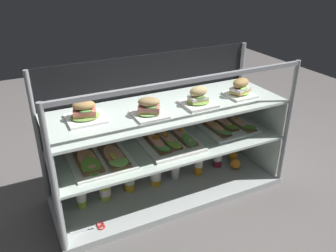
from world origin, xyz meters
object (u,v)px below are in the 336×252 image
(kitchen_scissors, at_px, (96,227))
(plated_roll_sandwich_far_left, at_px, (240,89))
(juice_bottle_front_right_end, at_px, (81,194))
(plated_roll_sandwich_mid_left, at_px, (149,109))
(open_sandwich_tray_near_right_corner, at_px, (100,159))
(plated_roll_sandwich_far_right, at_px, (85,113))
(orange_fruit_beside_bottles, at_px, (235,164))
(juice_bottle_back_left, at_px, (175,167))
(juice_bottle_front_left_end, at_px, (105,189))
(juice_bottle_front_middle, at_px, (129,179))
(juice_bottle_front_fourth, at_px, (218,155))
(open_sandwich_tray_far_right, at_px, (225,125))
(juice_bottle_tucked_behind, at_px, (199,162))
(orange_fruit_near_left_post, at_px, (233,155))
(open_sandwich_tray_mid_right, at_px, (169,141))
(juice_bottle_near_post, at_px, (156,173))
(plated_roll_sandwich_near_left_corner, at_px, (198,99))

(kitchen_scissors, bearing_deg, plated_roll_sandwich_far_left, 7.12)
(juice_bottle_front_right_end, bearing_deg, plated_roll_sandwich_mid_left, -15.61)
(plated_roll_sandwich_far_left, bearing_deg, open_sandwich_tray_near_right_corner, 178.21)
(plated_roll_sandwich_far_right, height_order, orange_fruit_beside_bottles, plated_roll_sandwich_far_right)
(orange_fruit_beside_bottles, bearing_deg, juice_bottle_front_right_end, 176.24)
(juice_bottle_back_left, height_order, orange_fruit_beside_bottles, juice_bottle_back_left)
(juice_bottle_front_left_end, distance_m, juice_bottle_back_left, 0.50)
(juice_bottle_front_middle, height_order, juice_bottle_back_left, juice_bottle_back_left)
(plated_roll_sandwich_mid_left, xyz_separation_m, juice_bottle_front_fourth, (0.58, 0.13, -0.52))
(plated_roll_sandwich_far_left, distance_m, orange_fruit_beside_bottles, 0.58)
(juice_bottle_front_middle, relative_size, juice_bottle_front_fourth, 0.93)
(open_sandwich_tray_near_right_corner, distance_m, juice_bottle_front_middle, 0.33)
(open_sandwich_tray_far_right, relative_size, juice_bottle_tucked_behind, 1.68)
(plated_roll_sandwich_far_left, xyz_separation_m, juice_bottle_front_left_end, (-0.90, 0.10, -0.54))
(plated_roll_sandwich_far_right, relative_size, kitchen_scissors, 1.03)
(juice_bottle_front_right_end, xyz_separation_m, orange_fruit_beside_bottles, (1.09, -0.07, -0.05))
(juice_bottle_front_middle, bearing_deg, orange_fruit_near_left_post, 0.59)
(open_sandwich_tray_far_right, distance_m, juice_bottle_back_left, 0.44)
(open_sandwich_tray_near_right_corner, bearing_deg, open_sandwich_tray_mid_right, 1.14)
(orange_fruit_near_left_post, bearing_deg, open_sandwich_tray_far_right, -157.03)
(plated_roll_sandwich_far_left, height_order, juice_bottle_near_post, plated_roll_sandwich_far_left)
(plated_roll_sandwich_far_left, relative_size, open_sandwich_tray_mid_right, 0.46)
(plated_roll_sandwich_far_right, height_order, juice_bottle_tucked_behind, plated_roll_sandwich_far_right)
(juice_bottle_front_right_end, xyz_separation_m, juice_bottle_front_middle, (0.32, 0.03, -0.01))
(juice_bottle_back_left, bearing_deg, plated_roll_sandwich_mid_left, -150.72)
(juice_bottle_front_fourth, bearing_deg, plated_roll_sandwich_mid_left, -167.66)
(plated_roll_sandwich_far_left, bearing_deg, juice_bottle_near_post, 169.89)
(open_sandwich_tray_near_right_corner, bearing_deg, juice_bottle_front_fourth, 5.02)
(plated_roll_sandwich_near_left_corner, height_order, juice_bottle_back_left, plated_roll_sandwich_near_left_corner)
(open_sandwich_tray_near_right_corner, distance_m, juice_bottle_tucked_behind, 0.74)
(plated_roll_sandwich_far_right, distance_m, juice_bottle_near_post, 0.67)
(plated_roll_sandwich_near_left_corner, xyz_separation_m, kitchen_scissors, (-0.71, -0.12, -0.61))
(juice_bottle_near_post, distance_m, juice_bottle_front_fourth, 0.49)
(plated_roll_sandwich_mid_left, height_order, kitchen_scissors, plated_roll_sandwich_mid_left)
(plated_roll_sandwich_far_left, bearing_deg, orange_fruit_beside_bottles, 28.34)
(plated_roll_sandwich_far_right, distance_m, juice_bottle_back_left, 0.77)
(open_sandwich_tray_far_right, relative_size, orange_fruit_beside_bottles, 5.10)
(open_sandwich_tray_far_right, bearing_deg, open_sandwich_tray_mid_right, -175.76)
(plated_roll_sandwich_far_left, xyz_separation_m, open_sandwich_tray_far_right, (-0.04, 0.07, -0.28))
(juice_bottle_front_middle, bearing_deg, open_sandwich_tray_far_right, -4.00)
(plated_roll_sandwich_mid_left, xyz_separation_m, juice_bottle_front_left_end, (-0.26, 0.12, -0.54))
(plated_roll_sandwich_far_right, bearing_deg, orange_fruit_near_left_post, 2.21)
(juice_bottle_back_left, bearing_deg, juice_bottle_near_post, -175.18)
(juice_bottle_front_middle, bearing_deg, plated_roll_sandwich_far_right, -172.21)
(juice_bottle_front_left_end, relative_size, juice_bottle_front_fourth, 0.86)
(juice_bottle_tucked_behind, bearing_deg, plated_roll_sandwich_far_right, 179.62)
(plated_roll_sandwich_near_left_corner, distance_m, juice_bottle_back_left, 0.54)
(juice_bottle_near_post, xyz_separation_m, juice_bottle_back_left, (0.15, 0.01, 0.00))
(open_sandwich_tray_near_right_corner, distance_m, orange_fruit_beside_bottles, 1.01)
(open_sandwich_tray_mid_right, distance_m, juice_bottle_near_post, 0.27)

